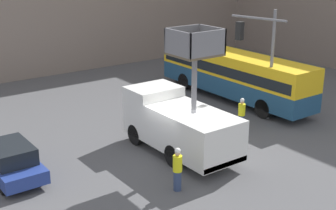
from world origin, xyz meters
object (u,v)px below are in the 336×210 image
object	(u,v)px
road_worker_near_truck	(178,169)
parked_car_curbside	(10,160)
traffic_light_pole	(261,50)
city_bus	(233,72)
utility_truck	(179,122)
road_worker_directing	(242,114)

from	to	relation	value
road_worker_near_truck	parked_car_curbside	bearing A→B (deg)	32.51
traffic_light_pole	parked_car_curbside	world-z (taller)	traffic_light_pole
parked_car_curbside	traffic_light_pole	bearing A→B (deg)	-7.21
road_worker_near_truck	city_bus	bearing A→B (deg)	-65.26
traffic_light_pole	road_worker_near_truck	world-z (taller)	traffic_light_pole
utility_truck	parked_car_curbside	size ratio (longest dim) A/B	1.47
city_bus	traffic_light_pole	size ratio (longest dim) A/B	1.90
traffic_light_pole	road_worker_directing	world-z (taller)	traffic_light_pole
utility_truck	road_worker_directing	world-z (taller)	utility_truck
parked_car_curbside	utility_truck	bearing A→B (deg)	-16.86
road_worker_near_truck	road_worker_directing	world-z (taller)	road_worker_near_truck
utility_truck	traffic_light_pole	distance (m)	6.53
traffic_light_pole	parked_car_curbside	bearing A→B (deg)	172.79
utility_truck	road_worker_near_truck	distance (m)	3.79
utility_truck	city_bus	distance (m)	9.27
city_bus	parked_car_curbside	world-z (taller)	city_bus
city_bus	road_worker_near_truck	distance (m)	12.84
utility_truck	city_bus	world-z (taller)	utility_truck
utility_truck	road_worker_near_truck	size ratio (longest dim) A/B	3.42
utility_truck	traffic_light_pole	world-z (taller)	traffic_light_pole
traffic_light_pole	road_worker_directing	size ratio (longest dim) A/B	3.50
traffic_light_pole	utility_truck	bearing A→B (deg)	-174.80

